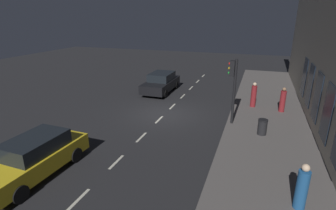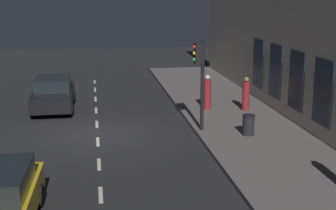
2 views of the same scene
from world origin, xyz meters
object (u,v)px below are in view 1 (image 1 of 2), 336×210
object	(u,v)px
parked_car_1	(34,157)
pedestrian_2	(254,95)
traffic_light	(233,81)
pedestrian_0	(283,101)
trash_bin	(262,127)
parked_car_0	(161,83)
pedestrian_1	(302,188)

from	to	relation	value
parked_car_1	pedestrian_2	size ratio (longest dim) A/B	2.75
traffic_light	pedestrian_0	size ratio (longest dim) A/B	2.30
traffic_light	pedestrian_2	distance (m)	4.00
trash_bin	parked_car_0	bearing A→B (deg)	141.81
pedestrian_0	pedestrian_2	distance (m)	1.84
parked_car_0	pedestrian_2	world-z (taller)	pedestrian_2
parked_car_1	pedestrian_0	bearing A→B (deg)	-130.14
pedestrian_1	pedestrian_2	distance (m)	10.09
parked_car_0	parked_car_1	world-z (taller)	same
trash_bin	pedestrian_1	bearing A→B (deg)	-77.66
parked_car_0	parked_car_1	distance (m)	12.90
traffic_light	parked_car_1	xyz separation A→B (m)	(-6.69, -7.63, -1.85)
traffic_light	pedestrian_2	xyz separation A→B (m)	(1.13, 3.43, -1.71)
traffic_light	parked_car_1	distance (m)	10.32
parked_car_1	pedestrian_1	bearing A→B (deg)	-171.31
parked_car_1	pedestrian_0	world-z (taller)	pedestrian_0
parked_car_0	pedestrian_1	xyz separation A→B (m)	(9.19, -11.75, 0.10)
pedestrian_2	trash_bin	bearing A→B (deg)	-58.19
parked_car_0	pedestrian_1	bearing A→B (deg)	128.11
parked_car_0	trash_bin	size ratio (longest dim) A/B	5.49
traffic_light	parked_car_0	size ratio (longest dim) A/B	0.81
traffic_light	pedestrian_1	size ratio (longest dim) A/B	2.30
parked_car_0	trash_bin	bearing A→B (deg)	141.87
parked_car_1	pedestrian_2	xyz separation A→B (m)	(7.82, 11.07, 0.14)
parked_car_0	trash_bin	xyz separation A→B (m)	(8.00, -6.29, -0.23)
traffic_light	pedestrian_0	xyz separation A→B (m)	(2.93, 3.02, -1.75)
traffic_light	parked_car_1	size ratio (longest dim) A/B	0.80
pedestrian_1	trash_bin	size ratio (longest dim) A/B	1.93
parked_car_0	pedestrian_2	distance (m)	7.59
pedestrian_0	pedestrian_1	distance (m)	9.51
parked_car_0	parked_car_1	size ratio (longest dim) A/B	0.98
traffic_light	trash_bin	size ratio (longest dim) A/B	4.45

